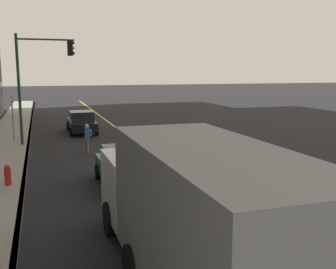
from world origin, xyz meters
TOP-DOWN VIEW (x-y plane):
  - ground at (0.00, 0.00)m, footprint 200.00×200.00m
  - curb_edge at (0.00, 6.33)m, footprint 80.00×0.16m
  - lane_stripe_center at (0.00, 0.00)m, footprint 80.00×0.16m
  - car_green at (-4.23, 2.58)m, footprint 3.83×1.93m
  - car_black at (9.74, 2.78)m, footprint 4.66×1.90m
  - truck_gray at (-11.87, 2.87)m, footprint 8.21×2.39m
  - pedestrian_with_backpack at (2.16, 3.25)m, footprint 0.41×0.40m
  - traffic_light_mast at (5.33, 5.53)m, footprint 0.28×3.27m
  - street_sign_post at (6.50, 7.15)m, footprint 0.60×0.08m
  - fire_hydrant at (-3.26, 6.85)m, footprint 0.24×0.24m

SIDE VIEW (x-z plane):
  - ground at x=0.00m, z-range 0.00..0.00m
  - lane_stripe_center at x=0.00m, z-range 0.00..0.01m
  - curb_edge at x=0.00m, z-range 0.00..0.15m
  - fire_hydrant at x=-3.26m, z-range 0.00..0.94m
  - car_black at x=9.74m, z-range -0.01..1.52m
  - car_green at x=-4.23m, z-range 0.02..1.55m
  - pedestrian_with_backpack at x=2.16m, z-range 0.13..1.74m
  - truck_gray at x=-11.87m, z-range 0.09..3.22m
  - street_sign_post at x=6.50m, z-range 0.26..3.17m
  - traffic_light_mast at x=5.33m, z-range 1.11..7.56m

